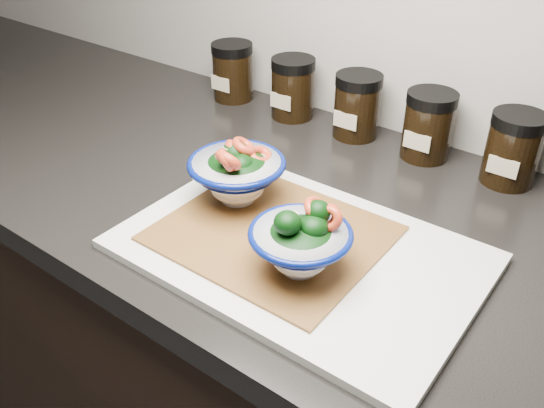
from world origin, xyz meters
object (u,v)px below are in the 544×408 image
Objects in this scene: spice_jar_a at (233,71)px; spice_jar_b at (293,88)px; cutting_board at (299,251)px; spice_jar_c at (357,106)px; spice_jar_e at (513,149)px; bowl_left at (237,173)px; spice_jar_d at (428,125)px; bowl_right at (301,243)px.

spice_jar_b is at bearing 0.00° from spice_jar_a.
cutting_board is 3.98× the size of spice_jar_c.
spice_jar_e is (0.55, 0.00, 0.00)m from spice_jar_a.
bowl_left is 1.22× the size of spice_jar_a.
spice_jar_a is at bearing 180.00° from spice_jar_c.
spice_jar_b is (-0.25, 0.35, 0.05)m from cutting_board.
cutting_board is 0.38m from spice_jar_e.
spice_jar_d is (0.27, 0.00, 0.00)m from spice_jar_b.
spice_jar_e is at bearing 47.31° from bowl_left.
cutting_board is 0.15m from bowl_left.
bowl_left is 0.18m from bowl_right.
bowl_left reaches higher than spice_jar_a.
spice_jar_c reaches higher than cutting_board.
bowl_left is at bearing -92.80° from spice_jar_c.
bowl_right is 1.10× the size of spice_jar_c.
bowl_left reaches higher than spice_jar_d.
bowl_right is 0.58m from spice_jar_a.
spice_jar_a reaches higher than cutting_board.
bowl_left is at bearing 164.35° from cutting_board.
spice_jar_b is at bearing 180.00° from spice_jar_d.
spice_jar_a is (-0.40, 0.35, 0.05)m from cutting_board.
spice_jar_e is (0.12, 0.38, 0.00)m from bowl_right.
spice_jar_a is at bearing 180.00° from spice_jar_b.
cutting_board is at bearing -71.33° from spice_jar_c.
bowl_right is at bearing -107.95° from spice_jar_e.
spice_jar_d is (0.42, 0.00, 0.00)m from spice_jar_a.
bowl_left is 1.11× the size of bowl_right.
bowl_right is at bearing -69.30° from spice_jar_c.
spice_jar_c and spice_jar_e have the same top height.
spice_jar_a and spice_jar_c have the same top height.
spice_jar_e is at bearing 0.00° from spice_jar_b.
spice_jar_e reaches higher than bowl_right.
spice_jar_c is at bearing 0.00° from spice_jar_a.
spice_jar_a is 0.28m from spice_jar_c.
spice_jar_e is (0.27, 0.00, 0.00)m from spice_jar_c.
bowl_left is (-0.13, 0.04, 0.05)m from cutting_board.
bowl_left reaches higher than spice_jar_b.
spice_jar_a is 1.00× the size of spice_jar_c.
bowl_left reaches higher than bowl_right.
spice_jar_b is 0.27m from spice_jar_d.
spice_jar_a is (-0.27, 0.31, -0.00)m from bowl_left.
bowl_left is 0.31m from spice_jar_c.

